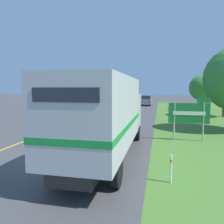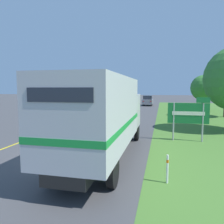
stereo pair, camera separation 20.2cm
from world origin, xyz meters
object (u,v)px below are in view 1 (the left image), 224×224
horse_trailer_truck (105,114)px  highway_sign (190,114)px  roadside_tree_far (202,88)px  lead_car_grey_ahead (146,100)px  lead_car_white (108,107)px  delineator_post (171,168)px

horse_trailer_truck → highway_sign: (4.01, 4.41, -0.37)m
roadside_tree_far → lead_car_grey_ahead: bearing=142.2°
horse_trailer_truck → lead_car_white: size_ratio=2.07×
lead_car_grey_ahead → highway_sign: 27.40m
lead_car_white → roadside_tree_far: roadside_tree_far is taller
horse_trailer_truck → delineator_post: (2.67, -1.87, -1.48)m
lead_car_grey_ahead → delineator_post: size_ratio=4.20×
highway_sign → delineator_post: highway_sign is taller
lead_car_grey_ahead → delineator_post: 33.47m
lead_car_white → horse_trailer_truck: bearing=-77.1°
lead_car_white → roadside_tree_far: bearing=36.6°
roadside_tree_far → lead_car_white: bearing=-143.4°
delineator_post → lead_car_white: bearing=109.5°
highway_sign → roadside_tree_far: roadside_tree_far is taller
roadside_tree_far → delineator_post: 27.54m
horse_trailer_truck → lead_car_grey_ahead: (-0.13, 31.48, -1.04)m
lead_car_white → delineator_post: bearing=-70.5°
horse_trailer_truck → delineator_post: bearing=-35.0°
lead_car_white → highway_sign: 14.00m
horse_trailer_truck → roadside_tree_far: (8.26, 24.96, 1.23)m
horse_trailer_truck → roadside_tree_far: roadside_tree_far is taller
horse_trailer_truck → lead_car_grey_ahead: size_ratio=2.19×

